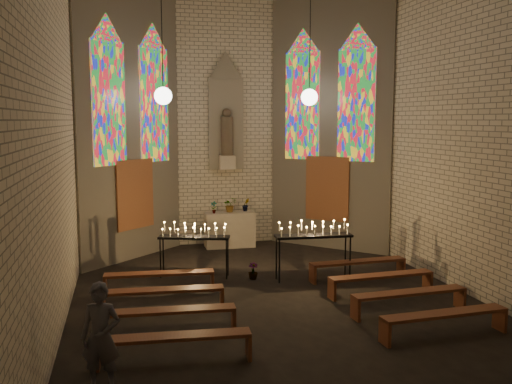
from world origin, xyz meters
TOP-DOWN VIEW (x-y plane):
  - floor at (0.00, 0.00)m, footprint 12.00×12.00m
  - room at (-0.00, 3.37)m, footprint 8.22×12.43m
  - altar at (0.00, 5.45)m, footprint 1.40×0.60m
  - flower_vase_left at (-0.47, 5.35)m, footprint 0.21×0.18m
  - flower_vase_center at (0.02, 5.50)m, footprint 0.47×0.45m
  - flower_vase_right at (0.50, 5.54)m, footprint 0.23×0.20m
  - aisle_flower_pot at (-0.10, 2.02)m, footprint 0.26×0.26m
  - votive_stand_left at (-1.37, 2.52)m, footprint 1.67×0.84m
  - votive_stand_right at (1.24, 1.71)m, footprint 1.77×0.50m
  - pew_left_0 at (-2.24, 1.48)m, footprint 2.30×0.47m
  - pew_right_0 at (2.24, 1.48)m, footprint 2.30×0.47m
  - pew_left_1 at (-2.24, 0.28)m, footprint 2.30×0.47m
  - pew_right_1 at (2.24, 0.28)m, footprint 2.30×0.47m
  - pew_left_2 at (-2.24, -0.92)m, footprint 2.30×0.47m
  - pew_right_2 at (2.24, -0.92)m, footprint 2.30×0.47m
  - pew_left_3 at (-2.24, -2.12)m, footprint 2.30×0.47m
  - pew_right_3 at (2.24, -2.12)m, footprint 2.30×0.47m
  - visitor at (-3.26, -2.75)m, footprint 0.62×0.49m

SIDE VIEW (x-z plane):
  - floor at x=0.00m, z-range 0.00..0.00m
  - aisle_flower_pot at x=-0.10m, z-range 0.00..0.38m
  - pew_left_0 at x=-2.24m, z-range 0.14..0.57m
  - pew_right_0 at x=2.24m, z-range 0.14..0.57m
  - pew_left_1 at x=-2.24m, z-range 0.14..0.57m
  - pew_right_1 at x=2.24m, z-range 0.14..0.57m
  - pew_left_2 at x=-2.24m, z-range 0.14..0.57m
  - pew_right_2 at x=2.24m, z-range 0.14..0.57m
  - pew_left_3 at x=-2.24m, z-range 0.14..0.57m
  - pew_right_3 at x=2.24m, z-range 0.14..0.57m
  - altar at x=0.00m, z-range 0.00..1.00m
  - visitor at x=-3.26m, z-range 0.00..1.48m
  - votive_stand_left at x=-1.37m, z-range 0.43..1.62m
  - votive_stand_right at x=1.24m, z-range 0.46..1.75m
  - flower_vase_left at x=-0.47m, z-range 1.00..1.34m
  - flower_vase_right at x=0.50m, z-range 1.00..1.37m
  - flower_vase_center at x=0.02m, z-range 1.00..1.42m
  - room at x=0.00m, z-range 0.21..7.22m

